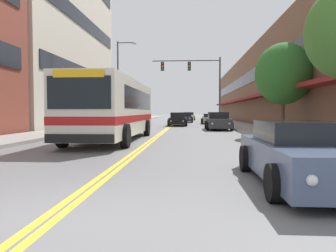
{
  "coord_description": "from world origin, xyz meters",
  "views": [
    {
      "loc": [
        1.96,
        -4.33,
        1.51
      ],
      "look_at": [
        0.35,
        19.89,
        0.42
      ],
      "focal_mm": 35.0,
      "sensor_mm": 36.0,
      "label": 1
    }
  ],
  "objects": [
    {
      "name": "car_dark_grey_parked_right_mid",
      "position": [
        4.29,
        22.7,
        0.67
      ],
      "size": [
        2.07,
        4.74,
        1.44
      ],
      "color": "#38383D",
      "rests_on": "ground_plane"
    },
    {
      "name": "car_silver_parked_left_near",
      "position": [
        -4.31,
        28.47,
        0.68
      ],
      "size": [
        2.16,
        4.33,
        1.46
      ],
      "color": "#B7B7BC",
      "rests_on": "ground_plane"
    },
    {
      "name": "centre_line",
      "position": [
        0.0,
        37.0,
        0.0
      ],
      "size": [
        0.34,
        106.0,
        0.01
      ],
      "color": "yellow",
      "rests_on": "ground_plane"
    },
    {
      "name": "sidewalk_left",
      "position": [
        -7.03,
        37.0,
        0.08
      ],
      "size": [
        3.07,
        106.0,
        0.17
      ],
      "color": "gray",
      "rests_on": "ground_plane"
    },
    {
      "name": "car_charcoal_moving_lead",
      "position": [
        1.35,
        40.5,
        0.64
      ],
      "size": [
        2.08,
        4.8,
        1.37
      ],
      "color": "#232328",
      "rests_on": "ground_plane"
    },
    {
      "name": "fire_hydrant",
      "position": [
        5.95,
        10.21,
        0.55
      ],
      "size": [
        0.29,
        0.21,
        0.76
      ],
      "color": "red",
      "rests_on": "sidewalk_right"
    },
    {
      "name": "car_champagne_moving_third",
      "position": [
        1.78,
        52.14,
        0.63
      ],
      "size": [
        2.18,
        4.39,
        1.36
      ],
      "color": "beige",
      "rests_on": "ground_plane"
    },
    {
      "name": "car_slate_blue_parked_right_foreground",
      "position": [
        4.26,
        2.58,
        0.61
      ],
      "size": [
        2.02,
        4.68,
        1.3
      ],
      "color": "#475675",
      "rests_on": "ground_plane"
    },
    {
      "name": "storefront_row_right",
      "position": [
        12.8,
        37.0,
        4.36
      ],
      "size": [
        9.1,
        68.0,
        8.72
      ],
      "color": "brown",
      "rests_on": "ground_plane"
    },
    {
      "name": "car_beige_parked_right_far",
      "position": [
        4.37,
        35.3,
        0.58
      ],
      "size": [
        2.02,
        4.35,
        1.22
      ],
      "color": "#BCAD89",
      "rests_on": "ground_plane"
    },
    {
      "name": "car_black_moving_second",
      "position": [
        0.72,
        29.79,
        0.64
      ],
      "size": [
        1.97,
        4.64,
        1.39
      ],
      "color": "black",
      "rests_on": "ground_plane"
    },
    {
      "name": "city_bus",
      "position": [
        -1.99,
        12.69,
        1.72
      ],
      "size": [
        2.94,
        11.0,
        3.04
      ],
      "color": "silver",
      "rests_on": "ground_plane"
    },
    {
      "name": "traffic_signal_mast",
      "position": [
        2.78,
        31.57,
        5.27
      ],
      "size": [
        7.43,
        0.38,
        7.36
      ],
      "color": "#47474C",
      "rests_on": "ground_plane"
    },
    {
      "name": "car_navy_parked_left_far",
      "position": [
        -4.4,
        22.16,
        0.64
      ],
      "size": [
        2.19,
        4.37,
        1.34
      ],
      "color": "#19234C",
      "rests_on": "ground_plane"
    },
    {
      "name": "ground_plane",
      "position": [
        0.0,
        37.0,
        0.0
      ],
      "size": [
        240.0,
        240.0,
        0.0
      ],
      "primitive_type": "plane",
      "color": "slate"
    },
    {
      "name": "sidewalk_right",
      "position": [
        7.03,
        37.0,
        0.08
      ],
      "size": [
        3.07,
        106.0,
        0.17
      ],
      "color": "gray",
      "rests_on": "ground_plane"
    },
    {
      "name": "street_lamp_left_far",
      "position": [
        -5.05,
        28.47,
        5.0
      ],
      "size": [
        2.04,
        0.28,
        8.54
      ],
      "color": "#47474C",
      "rests_on": "ground_plane"
    },
    {
      "name": "street_tree_right_mid",
      "position": [
        7.49,
        15.53,
        3.72
      ],
      "size": [
        3.31,
        3.31,
        5.38
      ],
      "color": "brown",
      "rests_on": "sidewalk_right"
    }
  ]
}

